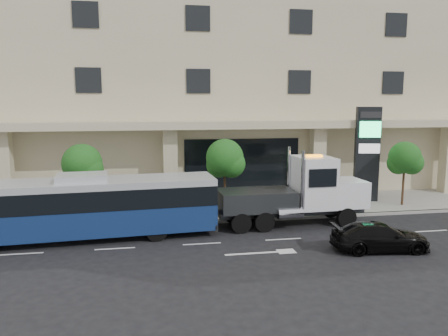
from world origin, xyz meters
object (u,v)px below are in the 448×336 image
Objects in this scene: signage_pylon at (367,154)px; city_bus at (83,206)px; tow_truck at (299,193)px; black_sedan at (380,237)px.

city_bus is at bearing -150.75° from signage_pylon.
black_sedan is (2.16, -4.70, -1.09)m from tow_truck.
city_bus is 2.95× the size of black_sedan.
signage_pylon is (17.29, 4.93, 1.65)m from city_bus.
city_bus is 1.40× the size of tow_truck.
signage_pylon reaches higher than black_sedan.
city_bus reaches higher than black_sedan.
black_sedan is 0.71× the size of signage_pylon.
city_bus is 13.95m from black_sedan.
tow_truck is 7.58m from signage_pylon.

